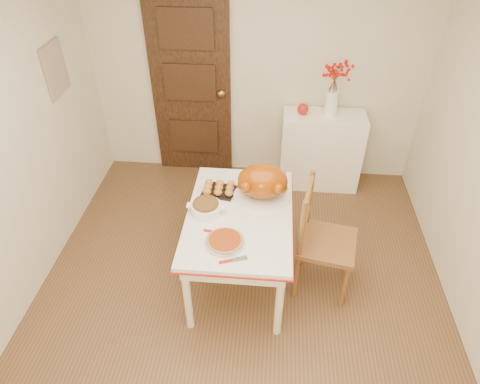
# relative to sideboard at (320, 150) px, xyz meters

# --- Properties ---
(floor) EXTENTS (3.50, 4.00, 0.00)m
(floor) POSITION_rel_sideboard_xyz_m (-0.73, -1.78, -0.43)
(floor) COLOR #4E341D
(floor) RESTS_ON ground
(wall_back) EXTENTS (3.50, 0.00, 2.50)m
(wall_back) POSITION_rel_sideboard_xyz_m (-0.73, 0.22, 0.82)
(wall_back) COLOR beige
(wall_back) RESTS_ON ground
(door_back) EXTENTS (0.85, 0.06, 2.06)m
(door_back) POSITION_rel_sideboard_xyz_m (-1.43, 0.19, 0.60)
(door_back) COLOR black
(door_back) RESTS_ON ground
(photo_board) EXTENTS (0.03, 0.35, 0.45)m
(photo_board) POSITION_rel_sideboard_xyz_m (-2.46, -0.58, 1.07)
(photo_board) COLOR tan
(photo_board) RESTS_ON ground
(sideboard) EXTENTS (0.86, 0.38, 0.86)m
(sideboard) POSITION_rel_sideboard_xyz_m (0.00, 0.00, 0.00)
(sideboard) COLOR white
(sideboard) RESTS_ON floor
(kitchen_table) EXTENTS (0.85, 1.24, 0.74)m
(kitchen_table) POSITION_rel_sideboard_xyz_m (-0.76, -1.49, -0.06)
(kitchen_table) COLOR silver
(kitchen_table) RESTS_ON floor
(chair_oak) EXTENTS (0.54, 0.54, 1.04)m
(chair_oak) POSITION_rel_sideboard_xyz_m (-0.05, -1.50, 0.09)
(chair_oak) COLOR brown
(chair_oak) RESTS_ON floor
(berry_vase) EXTENTS (0.29, 0.29, 0.56)m
(berry_vase) POSITION_rel_sideboard_xyz_m (0.04, 0.00, 0.71)
(berry_vase) COLOR white
(berry_vase) RESTS_ON sideboard
(apple) EXTENTS (0.12, 0.12, 0.12)m
(apple) POSITION_rel_sideboard_xyz_m (-0.24, 0.00, 0.49)
(apple) COLOR #AC1B11
(apple) RESTS_ON sideboard
(turkey_platter) EXTENTS (0.50, 0.41, 0.30)m
(turkey_platter) POSITION_rel_sideboard_xyz_m (-0.59, -1.27, 0.46)
(turkey_platter) COLOR #9B3F02
(turkey_platter) RESTS_ON kitchen_table
(pumpkin_pie) EXTENTS (0.29, 0.29, 0.06)m
(pumpkin_pie) POSITION_rel_sideboard_xyz_m (-0.84, -1.83, 0.34)
(pumpkin_pie) COLOR maroon
(pumpkin_pie) RESTS_ON kitchen_table
(stuffing_dish) EXTENTS (0.36, 0.32, 0.12)m
(stuffing_dish) POSITION_rel_sideboard_xyz_m (-1.03, -1.49, 0.37)
(stuffing_dish) COLOR brown
(stuffing_dish) RESTS_ON kitchen_table
(rolls_tray) EXTENTS (0.30, 0.25, 0.07)m
(rolls_tray) POSITION_rel_sideboard_xyz_m (-0.96, -1.22, 0.35)
(rolls_tray) COLOR #BF6E20
(rolls_tray) RESTS_ON kitchen_table
(pie_server) EXTENTS (0.21, 0.13, 0.01)m
(pie_server) POSITION_rel_sideboard_xyz_m (-0.76, -1.99, 0.32)
(pie_server) COLOR silver
(pie_server) RESTS_ON kitchen_table
(carving_knife) EXTENTS (0.24, 0.09, 0.01)m
(carving_knife) POSITION_rel_sideboard_xyz_m (-0.90, -1.72, 0.32)
(carving_knife) COLOR silver
(carving_knife) RESTS_ON kitchen_table
(drinking_glass) EXTENTS (0.06, 0.06, 0.10)m
(drinking_glass) POSITION_rel_sideboard_xyz_m (-0.71, -1.01, 0.36)
(drinking_glass) COLOR white
(drinking_glass) RESTS_ON kitchen_table
(shaker_pair) EXTENTS (0.09, 0.06, 0.08)m
(shaker_pair) POSITION_rel_sideboard_xyz_m (-0.44, -0.98, 0.35)
(shaker_pair) COLOR white
(shaker_pair) RESTS_ON kitchen_table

